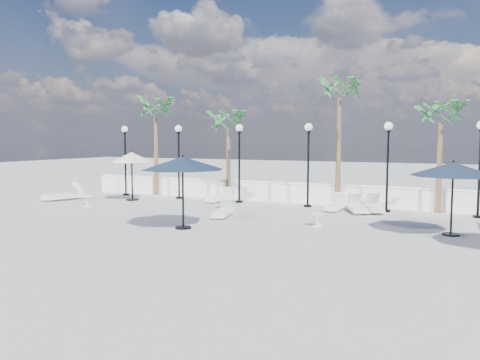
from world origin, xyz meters
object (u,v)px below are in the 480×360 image
at_px(lounger_0, 63,195).
at_px(lounger_4, 336,206).
at_px(lounger_2, 223,212).
at_px(lounger_1, 220,198).
at_px(lounger_3, 357,207).
at_px(lounger_5, 375,207).
at_px(parasol_navy_left, 183,164).
at_px(parasol_navy_mid, 453,170).
at_px(parasol_cream_small, 132,158).

height_order(lounger_0, lounger_4, lounger_0).
bearing_deg(lounger_4, lounger_0, -167.82).
bearing_deg(lounger_0, lounger_2, 13.76).
xyz_separation_m(lounger_1, lounger_3, (6.79, -0.42, 0.03)).
bearing_deg(lounger_5, parasol_navy_left, -146.31).
bearing_deg(lounger_2, parasol_navy_mid, -11.96).
bearing_deg(parasol_cream_small, parasol_navy_left, -39.68).
relative_size(lounger_4, parasol_cream_small, 0.70).
bearing_deg(lounger_5, lounger_3, -164.62).
distance_m(parasol_navy_left, parasol_cream_small, 8.36).
height_order(lounger_3, parasol_navy_left, parasol_navy_left).
relative_size(lounger_3, parasol_navy_left, 0.67).
height_order(lounger_3, parasol_cream_small, parasol_cream_small).
distance_m(lounger_0, lounger_4, 13.67).
bearing_deg(lounger_0, parasol_cream_small, 45.85).
distance_m(lounger_0, parasol_navy_mid, 18.24).
bearing_deg(lounger_4, lounger_1, 178.76).
xyz_separation_m(lounger_0, parasol_cream_small, (3.19, 1.52, 1.90)).
distance_m(lounger_5, parasol_cream_small, 12.09).
relative_size(lounger_3, parasol_cream_small, 0.78).
height_order(lounger_2, parasol_cream_small, parasol_cream_small).
distance_m(lounger_2, lounger_3, 5.80).
bearing_deg(parasol_navy_left, lounger_3, 52.59).
height_order(lounger_2, parasol_navy_mid, parasol_navy_mid).
height_order(lounger_0, parasol_cream_small, parasol_cream_small).
distance_m(lounger_1, parasol_cream_small, 4.99).
relative_size(lounger_2, parasol_cream_small, 0.67).
distance_m(parasol_navy_left, parasol_navy_mid, 8.91).
height_order(lounger_4, lounger_5, lounger_5).
xyz_separation_m(lounger_2, parasol_navy_mid, (8.33, 0.04, 1.94)).
distance_m(lounger_1, lounger_4, 5.85).
bearing_deg(lounger_3, lounger_1, 152.58).
bearing_deg(lounger_3, lounger_5, 8.61).
height_order(lounger_5, parasol_navy_left, parasol_navy_left).
distance_m(lounger_0, lounger_1, 8.10).
relative_size(lounger_0, parasol_navy_left, 0.74).
xyz_separation_m(lounger_0, lounger_2, (9.77, -1.13, -0.06)).
bearing_deg(parasol_navy_mid, lounger_3, 136.83).
height_order(lounger_0, parasol_navy_mid, parasol_navy_mid).
distance_m(lounger_1, lounger_3, 6.80).
bearing_deg(lounger_3, lounger_0, 165.62).
relative_size(lounger_3, lounger_5, 1.01).
height_order(parasol_navy_mid, parasol_cream_small, parasol_cream_small).
distance_m(lounger_2, lounger_4, 5.19).
height_order(lounger_4, parasol_navy_left, parasol_navy_left).
relative_size(lounger_5, parasol_cream_small, 0.77).
bearing_deg(parasol_navy_left, lounger_0, 158.36).
xyz_separation_m(lounger_1, lounger_2, (2.18, -3.95, -0.01)).
bearing_deg(lounger_1, lounger_2, -48.41).
bearing_deg(parasol_navy_mid, lounger_4, 142.06).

